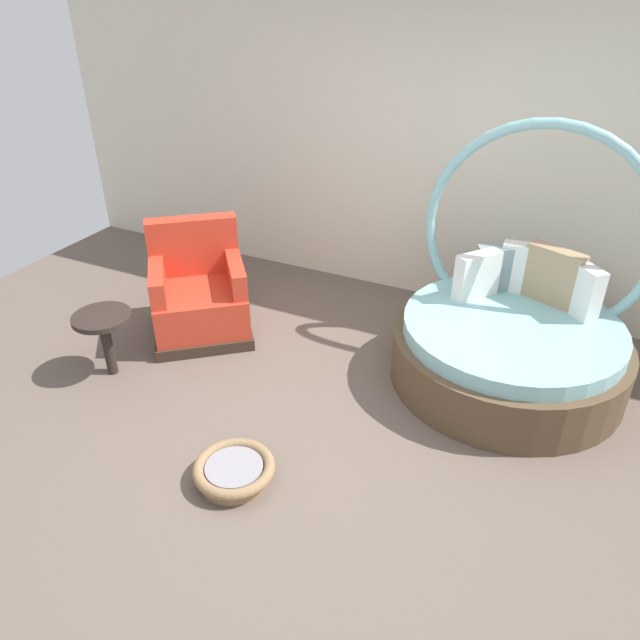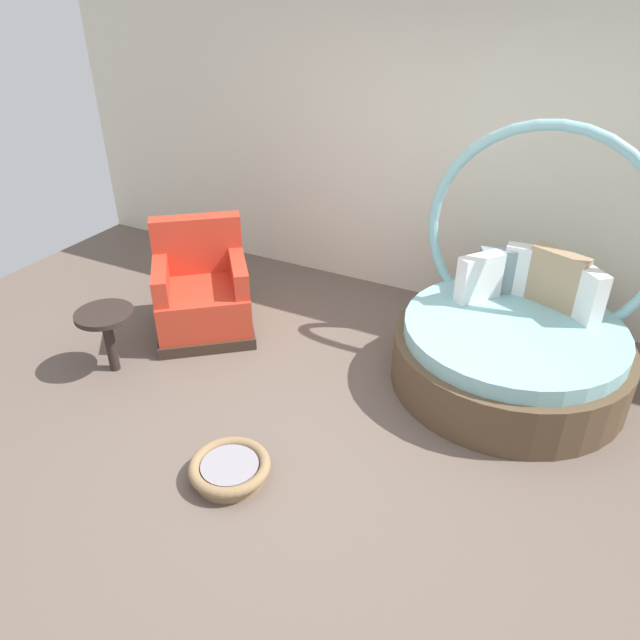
# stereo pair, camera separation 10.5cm
# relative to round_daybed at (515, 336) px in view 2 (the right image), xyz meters

# --- Properties ---
(ground_plane) EXTENTS (8.00, 8.00, 0.02)m
(ground_plane) POSITION_rel_round_daybed_xyz_m (-0.99, -1.36, -0.38)
(ground_plane) COLOR #66564C
(back_wall) EXTENTS (8.00, 0.12, 2.81)m
(back_wall) POSITION_rel_round_daybed_xyz_m (-0.99, 1.07, 1.03)
(back_wall) COLOR silver
(back_wall) RESTS_ON ground_plane
(round_daybed) EXTENTS (1.74, 1.74, 1.88)m
(round_daybed) POSITION_rel_round_daybed_xyz_m (0.00, 0.00, 0.00)
(round_daybed) COLOR brown
(round_daybed) RESTS_ON ground_plane
(red_armchair) EXTENTS (1.12, 1.12, 0.94)m
(red_armchair) POSITION_rel_round_daybed_xyz_m (-2.53, -0.49, -0.04)
(red_armchair) COLOR #38281E
(red_armchair) RESTS_ON ground_plane
(pet_basket) EXTENTS (0.51, 0.51, 0.13)m
(pet_basket) POSITION_rel_round_daybed_xyz_m (-1.29, -1.89, -0.30)
(pet_basket) COLOR #8E704C
(pet_basket) RESTS_ON ground_plane
(side_table) EXTENTS (0.44, 0.44, 0.52)m
(side_table) POSITION_rel_round_daybed_xyz_m (-2.78, -1.34, 0.05)
(side_table) COLOR #2D231E
(side_table) RESTS_ON ground_plane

